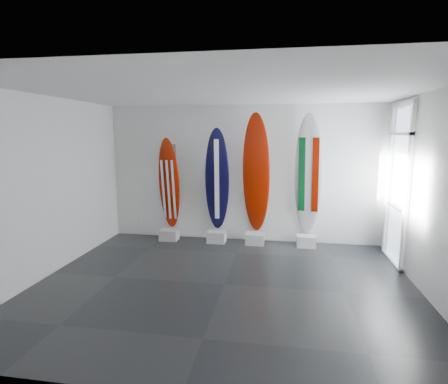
% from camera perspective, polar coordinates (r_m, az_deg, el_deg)
% --- Properties ---
extents(floor, '(6.00, 6.00, 0.00)m').
position_cam_1_polar(floor, '(5.86, 0.02, -14.61)').
color(floor, black).
rests_on(floor, ground).
extents(ceiling, '(6.00, 6.00, 0.00)m').
position_cam_1_polar(ceiling, '(5.39, 0.02, 15.97)').
color(ceiling, white).
rests_on(ceiling, wall_back).
extents(wall_back, '(6.00, 0.00, 6.00)m').
position_cam_1_polar(wall_back, '(7.88, 2.96, 2.92)').
color(wall_back, white).
rests_on(wall_back, ground).
extents(wall_front, '(6.00, 0.00, 6.00)m').
position_cam_1_polar(wall_front, '(3.04, -7.66, -7.49)').
color(wall_front, white).
rests_on(wall_front, ground).
extents(wall_left, '(0.00, 5.00, 5.00)m').
position_cam_1_polar(wall_left, '(6.60, -26.61, 0.70)').
color(wall_left, white).
rests_on(wall_left, ground).
extents(wall_right, '(0.00, 5.00, 5.00)m').
position_cam_1_polar(wall_right, '(5.77, 30.92, -0.76)').
color(wall_right, white).
rests_on(wall_right, ground).
extents(display_block_usa, '(0.40, 0.30, 0.24)m').
position_cam_1_polar(display_block_usa, '(8.18, -8.80, -6.80)').
color(display_block_usa, silver).
rests_on(display_block_usa, floor).
extents(surfboard_usa, '(0.48, 0.39, 2.07)m').
position_cam_1_polar(surfboard_usa, '(8.04, -8.78, 1.29)').
color(surfboard_usa, '#8A1502').
rests_on(surfboard_usa, display_block_usa).
extents(display_block_navy, '(0.40, 0.30, 0.24)m').
position_cam_1_polar(display_block_navy, '(7.92, -1.21, -7.23)').
color(display_block_navy, silver).
rests_on(display_block_navy, floor).
extents(surfboard_navy, '(0.58, 0.53, 2.28)m').
position_cam_1_polar(surfboard_navy, '(7.76, -1.11, 1.88)').
color(surfboard_navy, black).
rests_on(surfboard_navy, display_block_navy).
extents(display_block_swiss, '(0.40, 0.30, 0.24)m').
position_cam_1_polar(display_block_swiss, '(7.82, 4.99, -7.49)').
color(display_block_swiss, silver).
rests_on(display_block_swiss, floor).
extents(surfboard_swiss, '(0.62, 0.46, 2.59)m').
position_cam_1_polar(surfboard_swiss, '(7.63, 5.19, 2.90)').
color(surfboard_swiss, '#8A1502').
rests_on(surfboard_swiss, display_block_swiss).
extents(display_block_italy, '(0.40, 0.30, 0.24)m').
position_cam_1_polar(display_block_italy, '(7.82, 13.05, -7.71)').
color(display_block_italy, silver).
rests_on(display_block_italy, floor).
extents(surfboard_italy, '(0.64, 0.46, 2.57)m').
position_cam_1_polar(surfboard_italy, '(7.63, 13.39, 2.63)').
color(surfboard_italy, silver).
rests_on(surfboard_italy, display_block_italy).
extents(wall_outlet, '(0.09, 0.02, 0.13)m').
position_cam_1_polar(wall_outlet, '(8.68, -13.46, -4.44)').
color(wall_outlet, silver).
rests_on(wall_outlet, wall_back).
extents(glass_door, '(0.12, 1.16, 2.85)m').
position_cam_1_polar(glass_door, '(7.21, 26.19, 0.78)').
color(glass_door, white).
rests_on(glass_door, floor).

